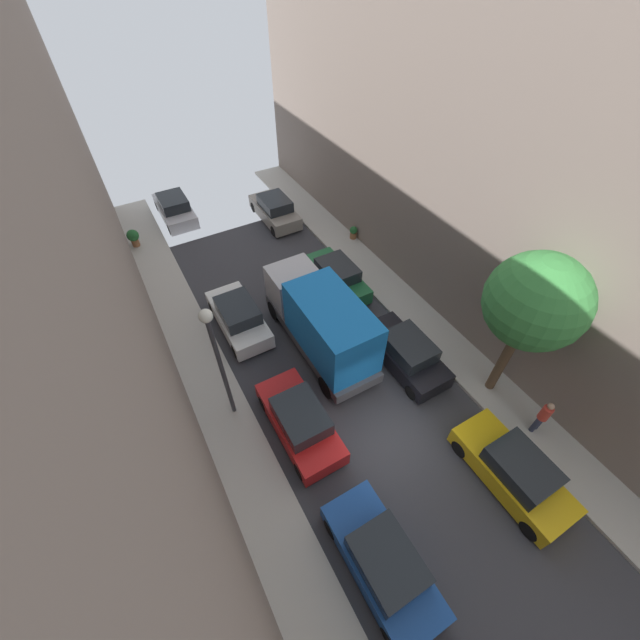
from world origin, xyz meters
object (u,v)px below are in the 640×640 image
parked_car_left_2 (383,562)px  parked_car_right_0 (514,471)px  potted_plant_2 (353,232)px  parked_car_left_3 (300,421)px  parked_car_right_2 (336,277)px  lamp_post (217,352)px  delivery_truck (321,321)px  pedestrian (543,416)px  parked_car_right_1 (406,353)px  potted_plant_1 (133,237)px  parked_car_left_5 (175,209)px  parked_car_left_4 (239,317)px  parked_car_right_3 (275,210)px  street_tree_1 (536,302)px

parked_car_left_2 → parked_car_right_0: 5.40m
potted_plant_2 → parked_car_left_3: bearing=-131.9°
parked_car_right_2 → lamp_post: bearing=-149.2°
parked_car_right_2 → lamp_post: 9.04m
delivery_truck → pedestrian: delivery_truck is taller
delivery_truck → potted_plant_2: (5.79, 6.32, -1.24)m
parked_car_left_3 → parked_car_right_1: 5.44m
parked_car_right_0 → potted_plant_2: parked_car_right_0 is taller
parked_car_left_3 → potted_plant_1: 15.35m
parked_car_left_5 → parked_car_right_2: (5.40, -10.60, 0.00)m
parked_car_left_2 → parked_car_right_1: same height
parked_car_left_3 → parked_car_right_0: bearing=-44.0°
parked_car_right_0 → pedestrian: size_ratio=2.44×
parked_car_right_1 → parked_car_left_3: bearing=-173.4°
pedestrian → parked_car_right_0: bearing=-159.5°
pedestrian → parked_car_left_3: bearing=150.4°
parked_car_left_4 → potted_plant_2: 9.12m
parked_car_right_1 → parked_car_right_3: same height
parked_car_left_5 → parked_car_left_2: bearing=-90.0°
parked_car_left_3 → lamp_post: 4.13m
parked_car_left_4 → parked_car_right_1: bearing=-45.5°
delivery_truck → parked_car_right_0: bearing=-72.1°
parked_car_left_4 → lamp_post: (-1.90, -4.14, 3.08)m
parked_car_left_2 → street_tree_1: (7.69, 3.06, 4.23)m
parked_car_left_5 → street_tree_1: 21.01m
lamp_post → parked_car_left_2: bearing=-75.2°
delivery_truck → parked_car_left_2: bearing=-107.9°
delivery_truck → street_tree_1: bearing=-46.7°
parked_car_left_2 → street_tree_1: bearing=21.7°
pedestrian → potted_plant_2: (0.81, 13.84, -0.53)m
parked_car_right_0 → potted_plant_1: (-8.31, 20.28, 0.02)m
parked_car_left_4 → parked_car_right_2: bearing=2.3°
parked_car_left_2 → potted_plant_2: size_ratio=5.55×
parked_car_right_0 → lamp_post: size_ratio=0.76×
parked_car_right_1 → parked_car_right_2: (0.00, 5.72, 0.00)m
street_tree_1 → potted_plant_2: (0.80, 11.62, -4.40)m
parked_car_left_3 → potted_plant_1: size_ratio=4.12×
parked_car_right_0 → street_tree_1: bearing=53.3°
parked_car_left_2 → potted_plant_1: size_ratio=4.12×
parked_car_right_0 → parked_car_right_1: size_ratio=1.00×
parked_car_right_2 → parked_car_left_5: bearing=117.0°
parked_car_left_5 → delivery_truck: 14.11m
parked_car_left_5 → parked_car_left_4: bearing=-90.0°
potted_plant_2 → street_tree_1: bearing=-94.0°
parked_car_left_2 → parked_car_right_0: size_ratio=1.00×
parked_car_right_3 → potted_plant_1: size_ratio=4.12×
potted_plant_1 → lamp_post: 13.46m
parked_car_right_0 → potted_plant_1: bearing=112.3°
potted_plant_1 → parked_car_right_2: bearing=-46.4°
parked_car_left_4 → parked_car_right_3: (5.40, 7.59, 0.00)m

